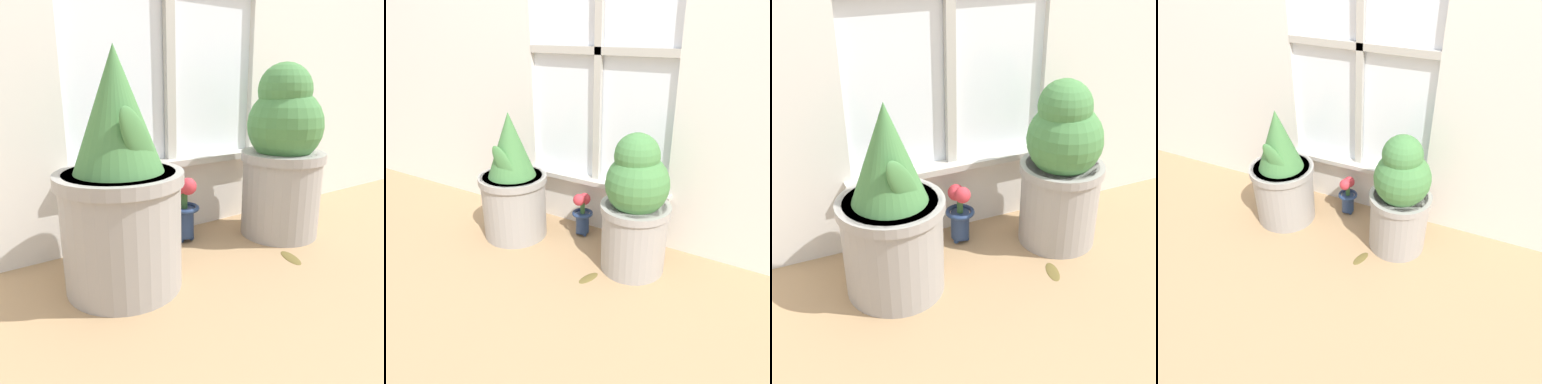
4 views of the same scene
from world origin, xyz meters
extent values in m
plane|color=tan|center=(0.00, 0.00, 0.00)|extent=(10.00, 10.00, 0.00)
cube|color=silver|center=(0.00, 0.51, 0.15)|extent=(0.78, 0.05, 0.29)
cube|color=#BCB7AD|center=(0.00, 0.47, 0.28)|extent=(0.84, 0.06, 0.02)
cylinder|color=#9E9993|center=(-0.33, 0.21, 0.17)|extent=(0.33, 0.33, 0.34)
cylinder|color=#9E9993|center=(-0.33, 0.21, 0.32)|extent=(0.35, 0.35, 0.03)
cylinder|color=#38281E|center=(-0.33, 0.21, 0.33)|extent=(0.30, 0.30, 0.01)
cone|color=#477F42|center=(-0.33, 0.21, 0.50)|extent=(0.24, 0.24, 0.32)
ellipsoid|color=#477F42|center=(-0.31, 0.13, 0.42)|extent=(0.16, 0.08, 0.22)
cylinder|color=#9E9993|center=(0.33, 0.24, 0.16)|extent=(0.29, 0.29, 0.32)
cylinder|color=#9E9993|center=(0.33, 0.24, 0.31)|extent=(0.31, 0.31, 0.03)
cylinder|color=#38281E|center=(0.33, 0.24, 0.32)|extent=(0.27, 0.27, 0.01)
sphere|color=#477F42|center=(0.33, 0.24, 0.42)|extent=(0.28, 0.28, 0.28)
sphere|color=#477F42|center=(0.32, 0.24, 0.54)|extent=(0.19, 0.19, 0.19)
ellipsoid|color=#477F42|center=(0.25, 0.24, 0.40)|extent=(0.04, 0.14, 0.17)
sphere|color=navy|center=(-0.02, 0.40, 0.01)|extent=(0.02, 0.02, 0.02)
sphere|color=navy|center=(-0.04, 0.37, 0.01)|extent=(0.02, 0.02, 0.02)
sphere|color=navy|center=(0.01, 0.37, 0.01)|extent=(0.02, 0.02, 0.02)
cylinder|color=navy|center=(-0.02, 0.38, 0.07)|extent=(0.07, 0.07, 0.11)
torus|color=navy|center=(-0.02, 0.38, 0.13)|extent=(0.11, 0.11, 0.02)
cylinder|color=#386633|center=(-0.02, 0.38, 0.16)|extent=(0.02, 0.02, 0.06)
sphere|color=#C6333D|center=(-0.02, 0.38, 0.21)|extent=(0.04, 0.04, 0.04)
sphere|color=#C6333D|center=(-0.02, 0.41, 0.20)|extent=(0.06, 0.06, 0.06)
sphere|color=#C6333D|center=(-0.03, 0.38, 0.21)|extent=(0.05, 0.05, 0.05)
sphere|color=#C6333D|center=(-0.02, 0.35, 0.22)|extent=(0.06, 0.06, 0.06)
ellipsoid|color=brown|center=(0.20, 0.06, 0.00)|extent=(0.07, 0.12, 0.01)
camera|label=1|loc=(-0.72, -0.71, 0.56)|focal=35.00mm
camera|label=2|loc=(0.86, -1.15, 1.03)|focal=35.00mm
camera|label=3|loc=(-0.73, -1.22, 1.16)|focal=50.00mm
camera|label=4|loc=(0.71, -1.22, 1.40)|focal=35.00mm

